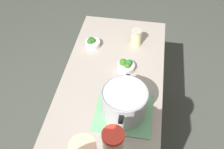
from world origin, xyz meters
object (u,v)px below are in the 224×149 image
object	(u,v)px
mason_jar	(136,38)
broccoli_bowl_front	(126,66)
cooking_pot	(124,102)
broccoli_bowl_center	(92,43)

from	to	relation	value
mason_jar	broccoli_bowl_front	distance (m)	0.27
cooking_pot	broccoli_bowl_center	xyz separation A→B (m)	(-0.55, -0.31, -0.07)
broccoli_bowl_front	broccoli_bowl_center	world-z (taller)	broccoli_bowl_front
cooking_pot	broccoli_bowl_front	size ratio (longest dim) A/B	2.78
cooking_pot	broccoli_bowl_center	world-z (taller)	cooking_pot
cooking_pot	mason_jar	xyz separation A→B (m)	(-0.62, 0.01, -0.04)
mason_jar	broccoli_bowl_center	bearing A→B (deg)	-77.80
cooking_pot	mason_jar	distance (m)	0.62
mason_jar	broccoli_bowl_front	xyz separation A→B (m)	(0.27, -0.04, -0.03)
broccoli_bowl_center	cooking_pot	bearing A→B (deg)	29.20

